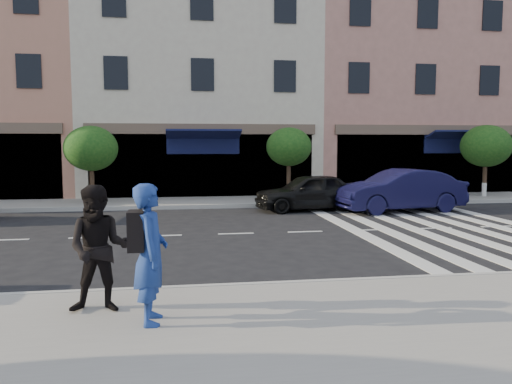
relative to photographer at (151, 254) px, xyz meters
name	(u,v)px	position (x,y,z in m)	size (l,w,h in m)	color
ground	(258,269)	(1.92, 3.11, -1.08)	(120.00, 120.00, 0.00)	black
sidewalk_near	(303,337)	(1.92, -0.64, -1.01)	(60.00, 4.50, 0.15)	gray
sidewalk_far	(217,202)	(1.92, 14.11, -1.01)	(60.00, 3.00, 0.15)	gray
building_centre	(199,86)	(1.42, 20.11, 4.42)	(11.00, 9.00, 11.00)	beige
building_east_mid	(414,72)	(13.42, 20.11, 5.42)	(13.00, 9.00, 13.00)	tan
street_tree_wb	(91,149)	(-3.08, 13.91, 1.22)	(2.10, 2.10, 3.06)	#473323
street_tree_c	(289,147)	(4.92, 13.91, 1.27)	(1.90, 1.90, 3.04)	#473323
street_tree_ea	(486,146)	(13.92, 13.91, 1.31)	(2.20, 2.20, 3.19)	#473323
photographer	(151,254)	(0.00, 0.00, 0.00)	(0.68, 0.45, 1.87)	navy
walker	(99,249)	(-0.75, 0.56, -0.03)	(0.88, 0.69, 1.81)	black
car_far_mid	(309,192)	(5.19, 11.57, -0.39)	(1.65, 4.10, 1.40)	black
car_far_right	(400,191)	(8.42, 10.71, -0.30)	(1.66, 4.76, 1.57)	black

